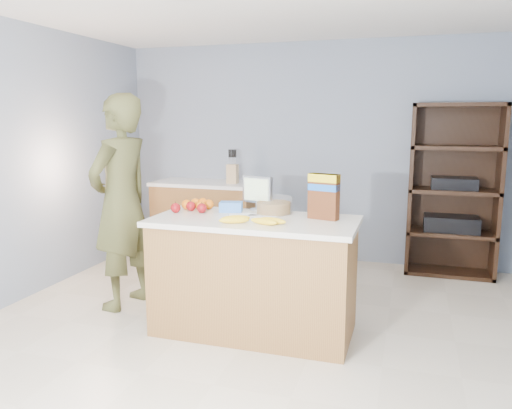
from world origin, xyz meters
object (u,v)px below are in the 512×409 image
(cereal_box, at_px, (324,193))
(person, at_px, (121,203))
(counter_peninsula, at_px, (254,280))
(tv, at_px, (257,191))
(shelving_unit, at_px, (453,193))

(cereal_box, bearing_deg, person, 178.62)
(person, height_order, cereal_box, person)
(counter_peninsula, relative_size, tv, 5.53)
(counter_peninsula, xyz_separation_m, cereal_box, (0.50, 0.14, 0.68))
(person, xyz_separation_m, tv, (1.18, 0.16, 0.13))
(shelving_unit, distance_m, tv, 2.37)
(counter_peninsula, distance_m, tv, 0.73)
(counter_peninsula, height_order, cereal_box, cereal_box)
(person, relative_size, tv, 6.59)
(shelving_unit, relative_size, tv, 6.38)
(shelving_unit, distance_m, cereal_box, 2.19)
(counter_peninsula, xyz_separation_m, shelving_unit, (1.55, 2.05, 0.45))
(person, bearing_deg, tv, 107.55)
(shelving_unit, xyz_separation_m, tv, (-1.63, -1.71, 0.19))
(tv, relative_size, cereal_box, 0.82)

